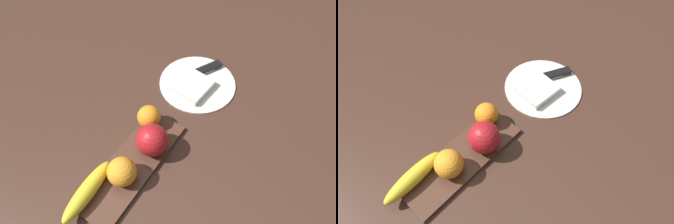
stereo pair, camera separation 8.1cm
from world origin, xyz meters
TOP-DOWN VIEW (x-y plane):
  - ground_plane at (0.00, 0.00)m, footprint 2.40×2.40m
  - fruit_tray at (-0.01, 0.02)m, footprint 0.33×0.11m
  - apple at (-0.08, 0.04)m, footprint 0.08×0.08m
  - banana at (0.10, -0.01)m, footprint 0.17×0.05m
  - orange_near_apple at (0.03, 0.03)m, footprint 0.07×0.07m
  - orange_near_banana at (-0.14, -0.01)m, footprint 0.06×0.06m
  - dinner_plate at (-0.34, 0.02)m, footprint 0.23×0.23m
  - folded_napkin at (-0.31, 0.02)m, footprint 0.11×0.10m
  - knife at (-0.39, 0.02)m, footprint 0.17×0.10m

SIDE VIEW (x-z plane):
  - ground_plane at x=0.00m, z-range 0.00..0.00m
  - dinner_plate at x=-0.34m, z-range 0.00..0.01m
  - fruit_tray at x=-0.01m, z-range 0.00..0.01m
  - knife at x=-0.39m, z-range 0.01..0.02m
  - folded_napkin at x=-0.31m, z-range 0.01..0.03m
  - banana at x=0.10m, z-range 0.01..0.05m
  - orange_near_banana at x=-0.14m, z-range 0.01..0.08m
  - orange_near_apple at x=0.03m, z-range 0.01..0.08m
  - apple at x=-0.08m, z-range 0.01..0.09m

